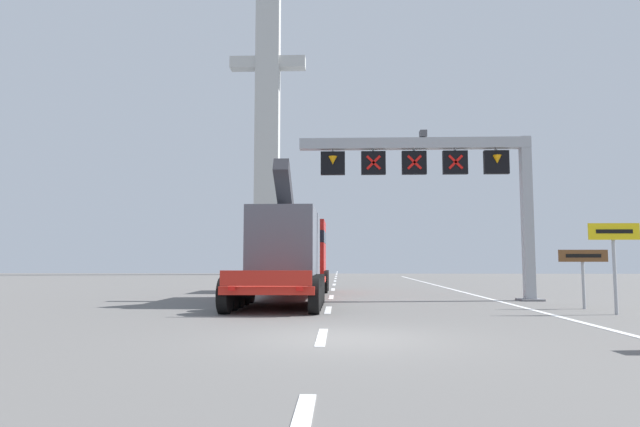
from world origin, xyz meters
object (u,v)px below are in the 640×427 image
(exit_sign_yellow, at_px, (614,245))
(heavy_haul_truck_red, at_px, (292,252))
(overhead_lane_gantry, at_px, (444,170))
(tourist_info_sign_brown, at_px, (583,263))
(bridge_pylon_distant, at_px, (268,100))

(exit_sign_yellow, bearing_deg, heavy_haul_truck_red, 145.00)
(heavy_haul_truck_red, xyz_separation_m, exit_sign_yellow, (10.30, -7.21, 0.07))
(overhead_lane_gantry, distance_m, exit_sign_yellow, 7.59)
(exit_sign_yellow, bearing_deg, tourist_info_sign_brown, 92.56)
(tourist_info_sign_brown, bearing_deg, heavy_haul_truck_red, 152.57)
(overhead_lane_gantry, xyz_separation_m, exit_sign_yellow, (3.93, -5.61, -3.27))
(heavy_haul_truck_red, height_order, bridge_pylon_distant, bridge_pylon_distant)
(overhead_lane_gantry, xyz_separation_m, bridge_pylon_distant, (-12.83, 40.14, 15.37))
(heavy_haul_truck_red, distance_m, bridge_pylon_distant, 43.32)
(overhead_lane_gantry, distance_m, bridge_pylon_distant, 44.86)
(overhead_lane_gantry, bearing_deg, bridge_pylon_distant, 107.73)
(tourist_info_sign_brown, relative_size, bridge_pylon_distant, 0.05)
(heavy_haul_truck_red, xyz_separation_m, tourist_info_sign_brown, (10.22, -5.30, -0.48))
(exit_sign_yellow, xyz_separation_m, bridge_pylon_distant, (-16.76, 45.75, 18.64))
(bridge_pylon_distant, bearing_deg, overhead_lane_gantry, -72.27)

